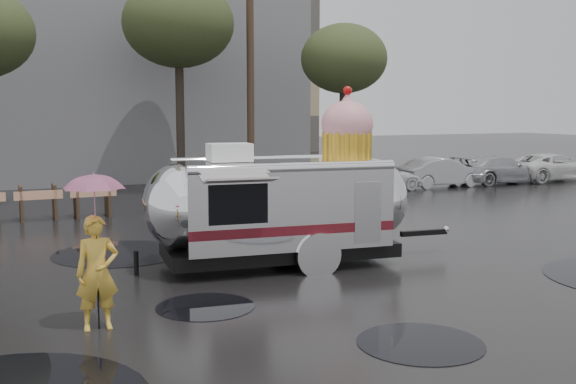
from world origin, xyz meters
name	(u,v)px	position (x,y,z in m)	size (l,w,h in m)	color
ground	(395,280)	(0.00, 0.00, 0.00)	(120.00, 120.00, 0.00)	black
puddles	(320,294)	(-1.72, -0.32, 0.01)	(14.70, 10.69, 0.01)	black
grey_building	(46,38)	(-4.00, 24.00, 6.50)	(22.00, 12.00, 13.00)	slate
utility_pole	(250,70)	(2.50, 14.00, 4.62)	(1.60, 0.28, 9.00)	#473323
tree_mid	(178,24)	(0.00, 15.00, 6.34)	(4.20, 4.20, 8.03)	#382D26
tree_right	(344,60)	(6.00, 13.00, 5.06)	(3.36, 3.36, 6.42)	#382D26
barricade_row	(38,202)	(-5.55, 9.96, 0.52)	(4.30, 0.80, 1.00)	#473323
parked_cars	(476,168)	(11.78, 12.00, 0.72)	(13.20, 1.90, 1.50)	silver
airstream_trailer	(283,201)	(-1.37, 2.03, 1.29)	(6.83, 2.80, 3.69)	silver
person_left	(97,273)	(-5.44, -0.65, 0.83)	(0.59, 0.40, 1.65)	yellow
umbrella_pink	(95,197)	(-5.44, -0.65, 1.91)	(1.06, 1.06, 2.27)	pink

